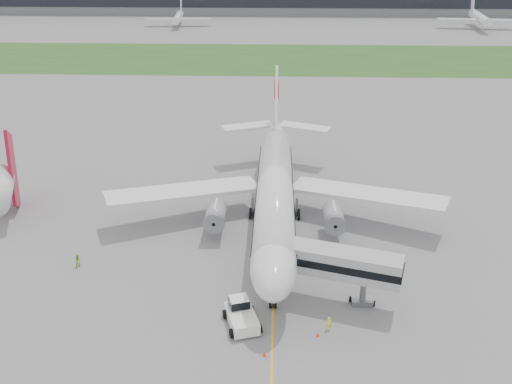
{
  "coord_description": "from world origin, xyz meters",
  "views": [
    {
      "loc": [
        0.1,
        -67.26,
        38.29
      ],
      "look_at": [
        -2.53,
        2.0,
        6.31
      ],
      "focal_mm": 40.0,
      "sensor_mm": 36.0,
      "label": 1
    }
  ],
  "objects_px": {
    "airliner": "(275,188)",
    "ground_crew_near": "(328,324)",
    "pushback_tug": "(241,314)",
    "jet_bridge": "(329,262)"
  },
  "relations": [
    {
      "from": "airliner",
      "to": "pushback_tug",
      "type": "bearing_deg",
      "value": -98.41
    },
    {
      "from": "jet_bridge",
      "to": "ground_crew_near",
      "type": "xyz_separation_m",
      "value": [
        -0.24,
        -5.24,
        -4.28
      ]
    },
    {
      "from": "airliner",
      "to": "pushback_tug",
      "type": "relative_size",
      "value": 9.72
    },
    {
      "from": "jet_bridge",
      "to": "ground_crew_near",
      "type": "distance_m",
      "value": 6.77
    },
    {
      "from": "jet_bridge",
      "to": "airliner",
      "type": "bearing_deg",
      "value": 125.38
    },
    {
      "from": "airliner",
      "to": "ground_crew_near",
      "type": "height_order",
      "value": "airliner"
    },
    {
      "from": "pushback_tug",
      "to": "jet_bridge",
      "type": "height_order",
      "value": "jet_bridge"
    },
    {
      "from": "airliner",
      "to": "pushback_tug",
      "type": "xyz_separation_m",
      "value": [
        -3.36,
        -22.73,
        -4.49
      ]
    },
    {
      "from": "pushback_tug",
      "to": "ground_crew_near",
      "type": "bearing_deg",
      "value": -22.16
    },
    {
      "from": "pushback_tug",
      "to": "jet_bridge",
      "type": "distance_m",
      "value": 11.15
    }
  ]
}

